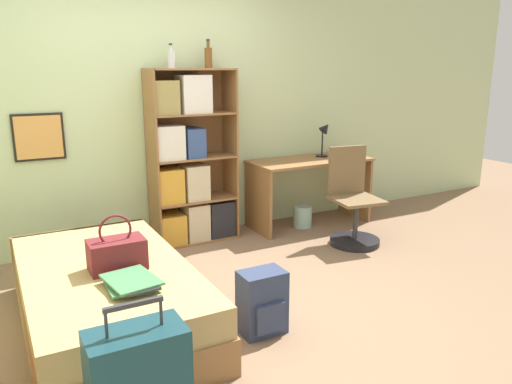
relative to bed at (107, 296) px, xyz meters
The scene contains 13 objects.
ground_plane 0.79m from the bed, ahead, with size 14.00×14.00×0.00m, color #84664C.
wall_back 2.05m from the bed, 64.20° to the left, with size 10.00×0.09×2.60m.
bed is the anchor object (origin of this frame).
handbag 0.35m from the bed, 55.58° to the right, with size 0.36×0.21×0.37m.
book_stack_on_bed 0.50m from the bed, 80.09° to the right, with size 0.32×0.39×0.06m.
bookcase 1.82m from the bed, 50.33° to the left, with size 0.84×0.36×1.70m.
bottle_green 2.31m from the bed, 53.99° to the left, with size 0.07×0.07×0.22m.
bottle_brown 2.51m from the bed, 45.10° to the left, with size 0.07×0.07×0.27m.
desk 2.78m from the bed, 26.25° to the left, with size 1.33×0.59×0.74m.
desk_lamp 3.12m from the bed, 25.50° to the left, with size 0.18×0.13×0.40m.
desk_chair 2.57m from the bed, 11.33° to the left, with size 0.50×0.51×0.96m.
backpack 1.06m from the bed, 33.97° to the right, with size 0.30×0.23×0.43m.
waste_bin 2.63m from the bed, 26.25° to the left, with size 0.20×0.20×0.24m.
Camera 1 is at (-1.35, -3.18, 1.72)m, focal length 35.00 mm.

